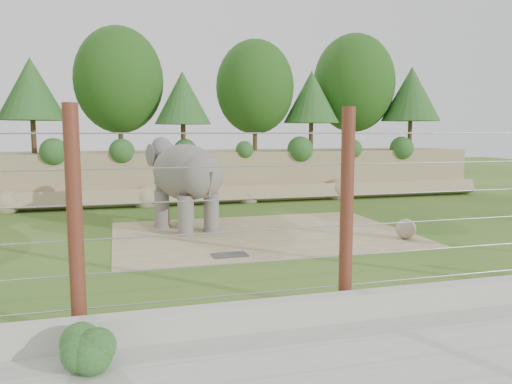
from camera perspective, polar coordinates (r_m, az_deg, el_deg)
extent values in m
plane|color=#2D5B1A|center=(14.38, 2.19, -7.27)|extent=(90.00, 90.00, 0.00)
cube|color=#998E62|center=(26.71, -6.44, 2.00)|extent=(30.00, 4.00, 2.50)
cube|color=#998E62|center=(24.55, -5.54, -0.53)|extent=(30.00, 1.37, 1.07)
cylinder|color=#3F2B19|center=(26.02, -24.07, 5.81)|extent=(0.24, 0.24, 1.58)
sphere|color=#1A4917|center=(26.09, -24.30, 10.50)|extent=(3.60, 3.60, 3.60)
cylinder|color=#3F2B19|center=(26.26, -15.21, 6.55)|extent=(0.24, 0.24, 1.92)
sphere|color=#1A4917|center=(26.38, -15.39, 12.23)|extent=(4.40, 4.40, 4.40)
cylinder|color=#3F2B19|center=(25.28, -8.30, 6.12)|extent=(0.24, 0.24, 1.40)
sphere|color=#1A4917|center=(25.33, -8.38, 10.42)|extent=(3.20, 3.20, 3.20)
cylinder|color=#3F2B19|center=(27.07, -0.12, 6.69)|extent=(0.24, 0.24, 1.82)
sphere|color=#1A4917|center=(27.17, -0.12, 11.90)|extent=(4.16, 4.16, 4.16)
cylinder|color=#3F2B19|center=(27.47, 6.30, 6.32)|extent=(0.24, 0.24, 1.50)
sphere|color=#1A4917|center=(27.53, 6.36, 10.58)|extent=(3.44, 3.44, 3.44)
cylinder|color=#3F2B19|center=(29.62, 11.00, 6.79)|extent=(0.24, 0.24, 2.03)
sphere|color=#1A4917|center=(29.75, 11.12, 12.10)|extent=(4.64, 4.64, 4.64)
cylinder|color=#3F2B19|center=(30.07, 17.17, 6.24)|extent=(0.24, 0.24, 1.64)
sphere|color=#1A4917|center=(30.14, 17.32, 10.48)|extent=(3.76, 3.76, 3.76)
cube|color=#9A815A|center=(17.32, 0.69, -4.79)|extent=(10.00, 7.00, 0.02)
cube|color=#262628|center=(14.33, -3.04, -7.19)|extent=(1.00, 0.60, 0.03)
sphere|color=gray|center=(17.14, 16.74, -4.05)|extent=(0.66, 0.66, 0.66)
cube|color=#A8A69A|center=(9.88, 11.40, -12.59)|extent=(26.00, 0.35, 0.50)
cube|color=#A8A69A|center=(8.38, 17.93, -18.29)|extent=(26.00, 4.00, 0.01)
cylinder|color=#5C2A1C|center=(8.92, -19.97, -3.37)|extent=(0.26, 0.26, 4.00)
cylinder|color=#5C2A1C|center=(9.88, 10.32, -2.08)|extent=(0.26, 0.26, 4.00)
cylinder|color=#97979D|center=(10.23, 10.14, -10.41)|extent=(20.00, 0.02, 0.02)
cylinder|color=#97979D|center=(10.06, 10.21, -7.15)|extent=(20.00, 0.02, 0.02)
cylinder|color=#97979D|center=(9.94, 10.28, -3.79)|extent=(20.00, 0.02, 0.02)
cylinder|color=#97979D|center=(9.84, 10.36, -0.36)|extent=(20.00, 0.02, 0.02)
cylinder|color=#97979D|center=(9.79, 10.44, 3.13)|extent=(20.00, 0.02, 0.02)
cylinder|color=#97979D|center=(9.77, 10.51, 6.64)|extent=(20.00, 0.02, 0.02)
sphere|color=#1E511E|center=(8.13, -18.92, -16.56)|extent=(0.66, 0.66, 0.66)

